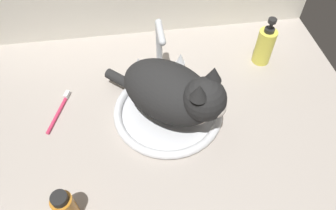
# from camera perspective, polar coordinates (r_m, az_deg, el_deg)

# --- Properties ---
(countertop) EXTENTS (1.21, 0.77, 0.03)m
(countertop) POSITION_cam_1_polar(r_m,az_deg,el_deg) (0.95, -1.36, -1.75)
(countertop) COLOR #ADA399
(countertop) RESTS_ON ground
(sink_basin) EXTENTS (0.32, 0.32, 0.02)m
(sink_basin) POSITION_cam_1_polar(r_m,az_deg,el_deg) (0.92, 0.00, -1.14)
(sink_basin) COLOR white
(sink_basin) RESTS_ON countertop
(faucet) EXTENTS (0.17, 0.12, 0.20)m
(faucet) POSITION_cam_1_polar(r_m,az_deg,el_deg) (1.00, -1.55, 9.72)
(faucet) COLOR silver
(faucet) RESTS_ON countertop
(cat) EXTENTS (0.34, 0.33, 0.20)m
(cat) POSITION_cam_1_polar(r_m,az_deg,el_deg) (0.84, 1.35, 2.15)
(cat) COLOR black
(cat) RESTS_ON sink_basin
(amber_bottle) EXTENTS (0.05, 0.05, 0.11)m
(amber_bottle) POSITION_cam_1_polar(r_m,az_deg,el_deg) (0.77, -18.37, -17.49)
(amber_bottle) COLOR #C67A23
(amber_bottle) RESTS_ON countertop
(soap_pump_bottle) EXTENTS (0.06, 0.06, 0.17)m
(soap_pump_bottle) POSITION_cam_1_polar(r_m,az_deg,el_deg) (1.09, 17.38, 10.40)
(soap_pump_bottle) COLOR #E5DB4C
(soap_pump_bottle) RESTS_ON countertop
(toothbrush) EXTENTS (0.06, 0.15, 0.02)m
(toothbrush) POSITION_cam_1_polar(r_m,az_deg,el_deg) (0.99, -19.43, -0.98)
(toothbrush) COLOR #D83359
(toothbrush) RESTS_ON countertop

